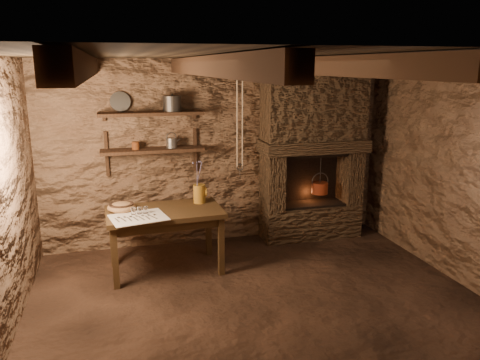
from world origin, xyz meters
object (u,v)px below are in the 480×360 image
object	(u,v)px
stoneware_jug	(199,185)
iron_stockpot	(172,104)
work_table	(166,238)
wooden_bowl	(122,207)
red_pot	(320,187)

from	to	relation	value
stoneware_jug	iron_stockpot	xyz separation A→B (m)	(-0.23, 0.50, 0.91)
work_table	stoneware_jug	world-z (taller)	stoneware_jug
stoneware_jug	wooden_bowl	distance (m)	0.92
iron_stockpot	wooden_bowl	bearing A→B (deg)	-139.56
stoneware_jug	wooden_bowl	world-z (taller)	stoneware_jug
work_table	stoneware_jug	bearing A→B (deg)	19.96
stoneware_jug	wooden_bowl	xyz separation A→B (m)	(-0.90, -0.08, -0.18)
wooden_bowl	red_pot	world-z (taller)	red_pot
stoneware_jug	iron_stockpot	bearing A→B (deg)	95.36
stoneware_jug	wooden_bowl	size ratio (longest dim) A/B	1.59
wooden_bowl	red_pot	distance (m)	2.66
iron_stockpot	red_pot	bearing A→B (deg)	-3.53
wooden_bowl	red_pot	bearing A→B (deg)	9.86
work_table	wooden_bowl	size ratio (longest dim) A/B	4.13
wooden_bowl	iron_stockpot	xyz separation A→B (m)	(0.68, 0.58, 1.08)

